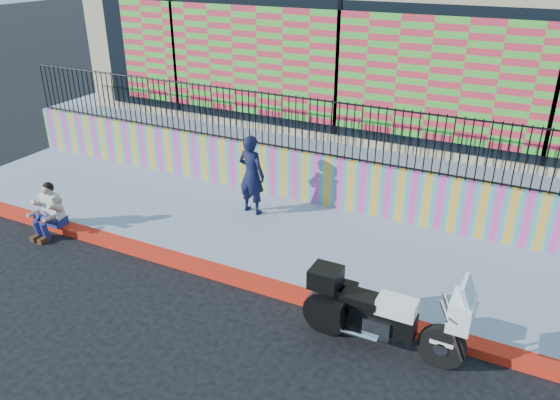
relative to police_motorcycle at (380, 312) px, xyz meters
The scene contains 10 objects.
ground 2.69m from the police_motorcycle, 168.48° to the left, with size 90.00×90.00×0.00m, color black.
red_curb 2.68m from the police_motorcycle, 168.48° to the left, with size 16.00×0.30×0.15m, color red.
sidewalk 3.41m from the police_motorcycle, 139.79° to the left, with size 16.00×3.00×0.15m, color #8F97AC.
mural_wall 4.57m from the police_motorcycle, 124.27° to the left, with size 16.00×0.20×1.10m, color #DF3A95.
metal_fence 4.73m from the police_motorcycle, 124.27° to the left, with size 15.80×0.04×1.20m, color black, non-canonical shape.
elevated_platform 9.24m from the police_motorcycle, 106.16° to the left, with size 16.00×10.00×1.25m, color #8F97AC.
storefront_building 9.41m from the police_motorcycle, 106.55° to the left, with size 14.00×8.06×4.00m.
police_motorcycle is the anchor object (origin of this frame).
police_officer 4.54m from the police_motorcycle, 142.80° to the left, with size 0.61×0.40×1.68m, color black.
seated_man 6.82m from the police_motorcycle, behind, with size 0.54×0.71×1.06m.
Camera 1 is at (4.13, -6.70, 5.24)m, focal length 35.00 mm.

